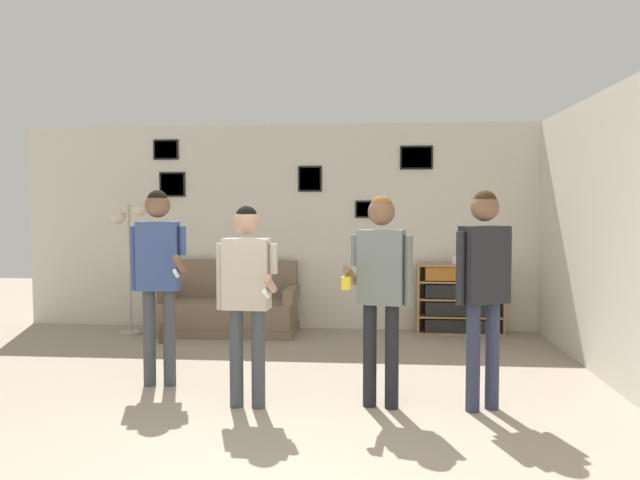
% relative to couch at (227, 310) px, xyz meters
% --- Properties ---
extents(wall_back, '(8.02, 0.08, 2.70)m').
position_rel_couch_xyz_m(wall_back, '(1.17, 0.41, 1.06)').
color(wall_back, silver).
rests_on(wall_back, ground_plane).
extents(wall_right, '(0.06, 7.17, 2.70)m').
position_rel_couch_xyz_m(wall_right, '(4.02, -2.00, 1.05)').
color(wall_right, silver).
rests_on(wall_right, ground_plane).
extents(couch, '(1.79, 0.80, 0.91)m').
position_rel_couch_xyz_m(couch, '(0.00, 0.00, 0.00)').
color(couch, '#7A6651').
rests_on(couch, ground_plane).
extents(bookshelf, '(1.09, 0.30, 0.88)m').
position_rel_couch_xyz_m(bookshelf, '(2.97, 0.20, 0.14)').
color(bookshelf, '#A87F51').
rests_on(bookshelf, ground_plane).
extents(floor_lamp, '(0.46, 0.28, 1.68)m').
position_rel_couch_xyz_m(floor_lamp, '(-1.20, -0.19, 0.94)').
color(floor_lamp, '#ADA89E').
rests_on(floor_lamp, ground_plane).
extents(person_player_foreground_left, '(0.53, 0.45, 1.76)m').
position_rel_couch_xyz_m(person_player_foreground_left, '(-0.06, -2.40, 0.80)').
color(person_player_foreground_left, '#3D4247').
rests_on(person_player_foreground_left, ground_plane).
extents(person_player_foreground_center, '(0.50, 0.46, 1.62)m').
position_rel_couch_xyz_m(person_player_foreground_center, '(0.86, -2.93, 0.70)').
color(person_player_foreground_center, '#3D4247').
rests_on(person_player_foreground_center, ground_plane).
extents(person_watcher_holding_cup, '(0.55, 0.40, 1.70)m').
position_rel_couch_xyz_m(person_watcher_holding_cup, '(1.93, -2.85, 0.75)').
color(person_watcher_holding_cup, black).
rests_on(person_watcher_holding_cup, ground_plane).
extents(person_spectator_near_bookshelf, '(0.46, 0.33, 1.74)m').
position_rel_couch_xyz_m(person_spectator_near_bookshelf, '(2.73, -2.84, 0.78)').
color(person_spectator_near_bookshelf, '#2D334C').
rests_on(person_spectator_near_bookshelf, ground_plane).
extents(bottle_on_floor, '(0.07, 0.07, 0.24)m').
position_rel_couch_xyz_m(bottle_on_floor, '(-0.62, -0.71, -0.20)').
color(bottle_on_floor, brown).
rests_on(bottle_on_floor, ground_plane).
extents(drinking_cup, '(0.09, 0.09, 0.10)m').
position_rel_couch_xyz_m(drinking_cup, '(2.91, 0.19, 0.64)').
color(drinking_cup, white).
rests_on(drinking_cup, bookshelf).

